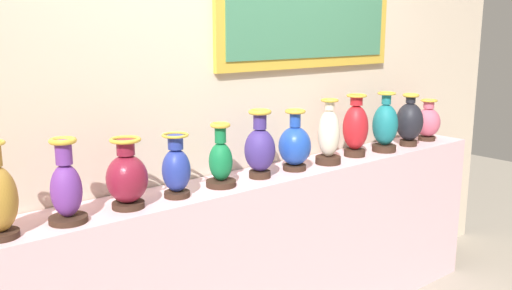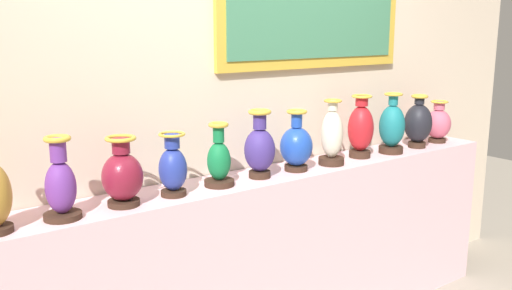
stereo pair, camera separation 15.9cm
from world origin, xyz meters
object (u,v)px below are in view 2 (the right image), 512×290
(vase_emerald, at_px, (219,161))
(vase_violet, at_px, (61,185))
(vase_indigo, at_px, (260,148))
(vase_teal, at_px, (392,127))
(vase_sapphire, at_px, (296,145))
(vase_rose, at_px, (438,124))
(vase_ivory, at_px, (332,137))
(vase_onyx, at_px, (418,123))
(vase_cobalt, at_px, (173,168))
(vase_crimson, at_px, (361,129))
(vase_burgundy, at_px, (122,175))

(vase_emerald, bearing_deg, vase_violet, -178.04)
(vase_indigo, distance_m, vase_teal, 1.04)
(vase_indigo, distance_m, vase_sapphire, 0.26)
(vase_teal, distance_m, vase_rose, 0.53)
(vase_sapphire, relative_size, vase_rose, 1.18)
(vase_violet, xyz_separation_m, vase_emerald, (0.80, 0.03, -0.02))
(vase_indigo, bearing_deg, vase_ivory, -2.18)
(vase_onyx, bearing_deg, vase_cobalt, 179.92)
(vase_sapphire, bearing_deg, vase_crimson, 1.33)
(vase_cobalt, height_order, vase_sapphire, vase_sapphire)
(vase_ivory, bearing_deg, vase_emerald, 178.79)
(vase_violet, height_order, vase_onyx, same)
(vase_indigo, distance_m, vase_onyx, 1.31)
(vase_onyx, bearing_deg, vase_teal, -178.99)
(vase_indigo, bearing_deg, vase_rose, 0.23)
(vase_teal, xyz_separation_m, vase_rose, (0.53, 0.03, -0.03))
(vase_indigo, xyz_separation_m, vase_teal, (1.04, -0.02, 0.01))
(vase_burgundy, distance_m, vase_ivory, 1.30)
(vase_cobalt, height_order, vase_rose, vase_cobalt)
(vase_emerald, relative_size, vase_ivory, 0.85)
(vase_indigo, height_order, vase_ivory, vase_ivory)
(vase_burgundy, relative_size, vase_cobalt, 1.04)
(vase_burgundy, distance_m, vase_sapphire, 1.04)
(vase_cobalt, xyz_separation_m, vase_ivory, (1.04, -0.00, 0.03))
(vase_crimson, distance_m, vase_teal, 0.26)
(vase_emerald, bearing_deg, vase_cobalt, -177.35)
(vase_cobalt, bearing_deg, vase_indigo, 1.69)
(vase_indigo, bearing_deg, vase_emerald, -179.29)
(vase_sapphire, height_order, vase_ivory, vase_ivory)
(vase_emerald, bearing_deg, vase_rose, 0.30)
(vase_violet, bearing_deg, vase_crimson, 1.27)
(vase_burgundy, bearing_deg, vase_violet, -177.30)
(vase_cobalt, xyz_separation_m, vase_sapphire, (0.79, 0.01, 0.01))
(vase_emerald, xyz_separation_m, vase_indigo, (0.26, 0.00, 0.03))
(vase_ivory, bearing_deg, vase_onyx, 0.10)
(vase_ivory, height_order, vase_rose, vase_ivory)
(vase_indigo, relative_size, vase_onyx, 1.04)
(vase_sapphire, bearing_deg, vase_ivory, -3.92)
(vase_ivory, bearing_deg, vase_burgundy, 179.91)
(vase_emerald, distance_m, vase_crimson, 1.05)
(vase_rose, bearing_deg, vase_emerald, -179.70)
(vase_emerald, relative_size, vase_sapphire, 0.95)
(vase_crimson, bearing_deg, vase_cobalt, -178.87)
(vase_ivory, bearing_deg, vase_teal, -0.36)
(vase_sapphire, height_order, vase_crimson, vase_crimson)
(vase_violet, relative_size, vase_burgundy, 1.11)
(vase_violet, relative_size, vase_rose, 1.22)
(vase_indigo, bearing_deg, vase_violet, -178.35)
(vase_crimson, bearing_deg, vase_teal, -7.50)
(vase_burgundy, xyz_separation_m, vase_indigo, (0.79, 0.02, 0.02))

